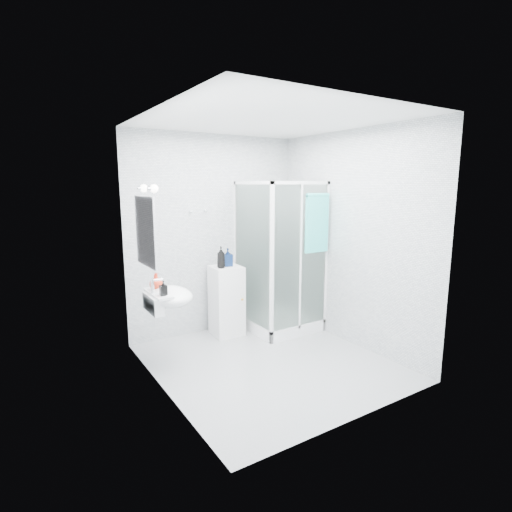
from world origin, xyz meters
TOP-DOWN VIEW (x-y plane):
  - room at (0.00, 0.00)m, footprint 2.40×2.60m
  - shower_enclosure at (0.67, 0.77)m, footprint 0.90×0.95m
  - wall_basin at (-0.99, 0.45)m, footprint 0.46×0.56m
  - mirror at (-1.19, 0.45)m, footprint 0.02×0.60m
  - vanity_lights at (-1.14, 0.45)m, footprint 0.10×0.40m
  - wall_hooks at (-0.25, 1.26)m, footprint 0.23×0.06m
  - storage_cabinet at (0.01, 1.01)m, footprint 0.40×0.42m
  - hand_towel at (0.97, 0.36)m, footprint 0.35×0.05m
  - shampoo_bottle_a at (-0.09, 0.96)m, footprint 0.13×0.14m
  - shampoo_bottle_b at (0.04, 1.02)m, footprint 0.12×0.13m
  - soap_dispenser_orange at (-1.06, 0.57)m, footprint 0.18×0.18m
  - soap_dispenser_black at (-1.07, 0.31)m, footprint 0.07×0.07m

SIDE VIEW (x-z plane):
  - shower_enclosure at x=0.67m, z-range -0.55..1.45m
  - storage_cabinet at x=0.01m, z-range 0.00..0.92m
  - wall_basin at x=-0.99m, z-range 0.62..0.97m
  - soap_dispenser_black at x=-1.07m, z-range 0.86..1.01m
  - soap_dispenser_orange at x=-1.06m, z-range 0.86..1.04m
  - shampoo_bottle_b at x=0.04m, z-range 0.92..1.15m
  - shampoo_bottle_a at x=-0.09m, z-range 0.92..1.19m
  - room at x=0.00m, z-range 0.00..2.60m
  - hand_towel at x=0.97m, z-range 1.13..1.87m
  - mirror at x=-1.19m, z-range 1.15..1.85m
  - wall_hooks at x=-0.25m, z-range 1.60..1.64m
  - vanity_lights at x=-1.14m, z-range 1.88..1.96m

